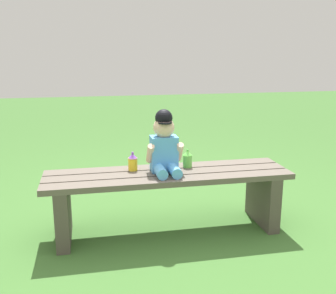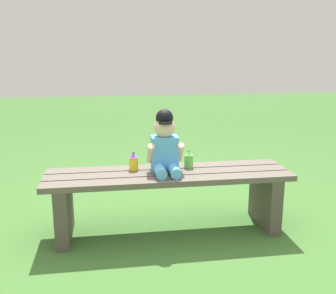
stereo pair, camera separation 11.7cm
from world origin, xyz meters
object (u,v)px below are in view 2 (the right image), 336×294
at_px(sippy_cup_right, 189,159).
at_px(child_figure, 165,145).
at_px(sippy_cup_left, 134,161).
at_px(park_bench, 168,191).

bearing_deg(sippy_cup_right, child_figure, -158.94).
bearing_deg(sippy_cup_right, sippy_cup_left, 180.00).
bearing_deg(park_bench, sippy_cup_right, 29.21).
xyz_separation_m(child_figure, sippy_cup_left, (-0.20, 0.07, -0.12)).
distance_m(child_figure, sippy_cup_left, 0.24).
bearing_deg(sippy_cup_left, park_bench, -21.31).
xyz_separation_m(park_bench, child_figure, (-0.02, 0.02, 0.30)).
height_order(park_bench, child_figure, child_figure).
distance_m(park_bench, child_figure, 0.30).
bearing_deg(child_figure, sippy_cup_right, 21.06).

